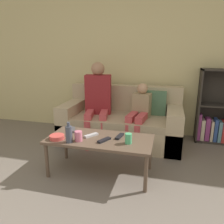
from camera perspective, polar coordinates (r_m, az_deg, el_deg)
The scene contains 14 objects.
wall_back at distance 3.73m, azimuth 2.05°, elevation 14.72°, with size 12.00×0.06×2.60m.
couch at distance 3.38m, azimuth 2.59°, elevation -2.92°, with size 1.78×0.84×0.83m.
bookshelf at distance 3.68m, azimuth 25.66°, elevation -0.49°, with size 0.62×0.28×1.11m.
coffee_table at distance 2.45m, azimuth -3.18°, elevation -7.68°, with size 1.16×0.54×0.43m.
person_adult at distance 3.30m, azimuth -3.72°, elevation 3.87°, with size 0.45×0.65×1.20m.
person_child at distance 3.15m, azimuth 7.11°, elevation 0.04°, with size 0.32×0.62×0.91m.
cup_near at distance 2.36m, azimuth -8.75°, elevation -6.24°, with size 0.08×0.08×0.11m.
cup_far at distance 2.28m, azimuth 4.31°, elevation -6.91°, with size 0.07×0.07×0.11m.
tv_remote_0 at distance 2.35m, azimuth -2.06°, elevation -7.33°, with size 0.12×0.17×0.02m.
tv_remote_1 at distance 2.45m, azimuth 2.00°, elevation -6.34°, with size 0.07×0.17×0.02m.
tv_remote_2 at distance 2.49m, azimuth -5.46°, elevation -6.06°, with size 0.14×0.17×0.02m.
tv_remote_3 at distance 2.69m, azimuth -10.11°, elevation -4.58°, with size 0.12×0.17×0.02m.
snack_bowl at distance 2.47m, azimuth -14.18°, elevation -6.36°, with size 0.16×0.16×0.05m.
bottle at distance 2.33m, azimuth -11.20°, elevation -5.62°, with size 0.07×0.07×0.22m.
Camera 1 is at (0.82, -0.77, 1.35)m, focal length 35.00 mm.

